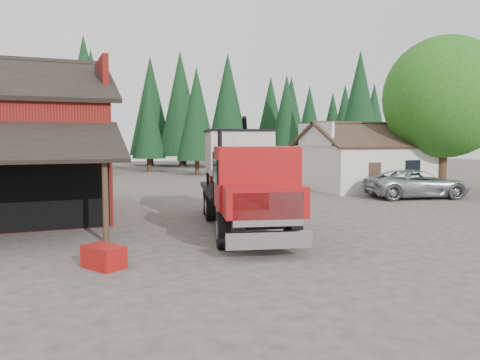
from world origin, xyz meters
name	(u,v)px	position (x,y,z in m)	size (l,w,h in m)	color
ground	(285,242)	(0.00, 0.00, 0.00)	(120.00, 120.00, 0.00)	#473D38
farmhouse	(365,165)	(13.00, 13.00, 1.67)	(8.60, 6.42, 4.65)	silver
deciduous_tree	(445,102)	(17.01, 9.97, 5.91)	(8.00, 8.00, 10.20)	#382619
conifer_backdrop	(118,169)	(0.00, 42.00, 0.00)	(76.00, 16.00, 16.00)	black
near_pine_b	(197,114)	(6.00, 30.00, 5.89)	(3.96, 3.96, 10.40)	#382619
near_pine_c	(360,105)	(22.00, 26.00, 6.89)	(4.84, 4.84, 12.40)	#382619
near_pine_d	(85,98)	(-4.00, 34.00, 7.39)	(5.28, 5.28, 13.40)	#382619
feed_truck	(243,175)	(-0.38, 2.74, 2.08)	(4.91, 10.19, 4.44)	black
silver_car	(417,184)	(12.68, 7.60, 0.83)	(2.75, 5.96, 1.66)	#9D9EA4
equip_box	(104,257)	(-6.00, -1.06, 0.30)	(0.70, 1.10, 0.60)	maroon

